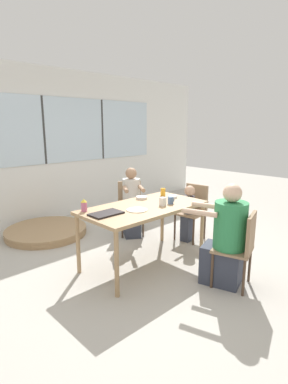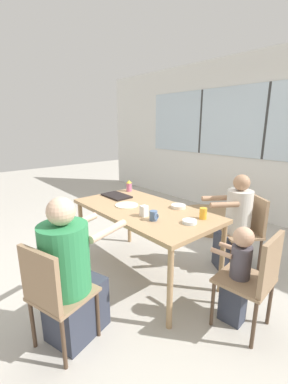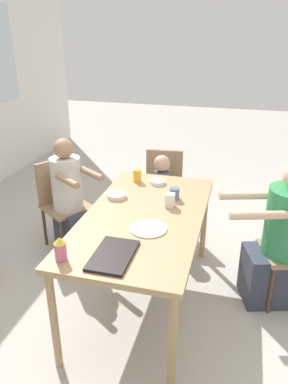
% 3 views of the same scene
% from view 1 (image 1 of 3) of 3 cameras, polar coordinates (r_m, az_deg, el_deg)
% --- Properties ---
extents(ground_plane, '(16.00, 16.00, 0.00)m').
position_cam_1_polar(ground_plane, '(4.05, 0.00, -13.37)').
color(ground_plane, '#B2ADA3').
extents(wall_back_with_windows, '(8.40, 0.08, 2.80)m').
position_cam_1_polar(wall_back_with_windows, '(5.85, -18.56, 8.54)').
color(wall_back_with_windows, silver).
rests_on(wall_back_with_windows, ground_plane).
extents(dining_table, '(1.60, 0.84, 0.78)m').
position_cam_1_polar(dining_table, '(3.79, 0.00, -3.65)').
color(dining_table, tan).
rests_on(dining_table, ground_plane).
extents(chair_for_woman_green_shirt, '(0.50, 0.50, 0.86)m').
position_cam_1_polar(chair_for_woman_green_shirt, '(3.47, 18.08, -9.37)').
color(chair_for_woman_green_shirt, '#937556').
rests_on(chair_for_woman_green_shirt, ground_plane).
extents(chair_for_man_blue_shirt, '(0.55, 0.55, 0.86)m').
position_cam_1_polar(chair_for_man_blue_shirt, '(5.00, -2.65, -2.03)').
color(chair_for_man_blue_shirt, '#937556').
rests_on(chair_for_man_blue_shirt, ground_plane).
extents(chair_for_toddler, '(0.44, 0.44, 0.86)m').
position_cam_1_polar(chair_for_toddler, '(4.80, 9.42, -2.81)').
color(chair_for_toddler, '#937556').
rests_on(chair_for_toddler, ground_plane).
extents(person_woman_green_shirt, '(0.53, 0.72, 1.17)m').
position_cam_1_polar(person_woman_green_shirt, '(3.50, 15.33, -8.93)').
color(person_woman_green_shirt, '#333847').
rests_on(person_woman_green_shirt, ground_plane).
extents(person_man_blue_shirt, '(0.51, 0.58, 1.12)m').
position_cam_1_polar(person_man_blue_shirt, '(4.84, -2.37, -2.54)').
color(person_man_blue_shirt, '#333847').
rests_on(person_man_blue_shirt, ground_plane).
extents(person_toddler, '(0.32, 0.20, 0.87)m').
position_cam_1_polar(person_toddler, '(4.70, 8.42, -4.10)').
color(person_toddler, '#333847').
rests_on(person_toddler, ground_plane).
extents(food_tray_dark, '(0.37, 0.23, 0.02)m').
position_cam_1_polar(food_tray_dark, '(3.44, -7.24, -4.10)').
color(food_tray_dark, black).
rests_on(food_tray_dark, dining_table).
extents(coffee_mug, '(0.08, 0.08, 0.09)m').
position_cam_1_polar(coffee_mug, '(3.88, 5.11, -1.57)').
color(coffee_mug, slate).
rests_on(coffee_mug, dining_table).
extents(sippy_cup, '(0.07, 0.07, 0.15)m').
position_cam_1_polar(sippy_cup, '(3.59, -11.36, -2.45)').
color(sippy_cup, '#CC668C').
rests_on(sippy_cup, dining_table).
extents(juice_glass, '(0.07, 0.07, 0.11)m').
position_cam_1_polar(juice_glass, '(4.33, 3.65, 0.03)').
color(juice_glass, gold).
rests_on(juice_glass, dining_table).
extents(milk_carton_small, '(0.07, 0.07, 0.11)m').
position_cam_1_polar(milk_carton_small, '(3.78, 3.59, -1.83)').
color(milk_carton_small, silver).
rests_on(milk_carton_small, dining_table).
extents(bowl_white_shallow, '(0.16, 0.16, 0.03)m').
position_cam_1_polar(bowl_white_shallow, '(4.12, -0.48, -1.09)').
color(bowl_white_shallow, silver).
rests_on(bowl_white_shallow, dining_table).
extents(bowl_cereal, '(0.13, 0.13, 0.03)m').
position_cam_1_polar(bowl_cereal, '(4.21, 5.45, -0.88)').
color(bowl_cereal, silver).
rests_on(bowl_cereal, dining_table).
extents(plate_tortillas, '(0.25, 0.25, 0.01)m').
position_cam_1_polar(plate_tortillas, '(3.58, -1.34, -3.42)').
color(plate_tortillas, beige).
rests_on(plate_tortillas, dining_table).
extents(folded_table_stack, '(1.30, 1.30, 0.12)m').
position_cam_1_polar(folded_table_stack, '(5.24, -18.10, -7.12)').
color(folded_table_stack, tan).
rests_on(folded_table_stack, ground_plane).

